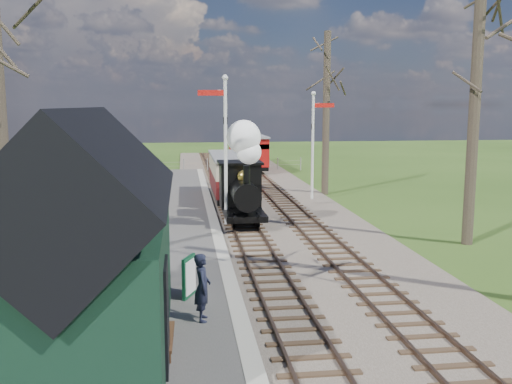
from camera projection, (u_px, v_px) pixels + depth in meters
distant_hills at (215, 270)px, 73.81m from camera, size 114.40×48.00×22.02m
ballast_bed at (256, 201)px, 29.78m from camera, size 8.00×60.00×0.10m
track_near at (231, 201)px, 29.61m from camera, size 1.60×60.00×0.15m
track_far at (280, 199)px, 29.94m from camera, size 1.60×60.00×0.15m
platform at (156, 238)px, 21.33m from camera, size 5.00×44.00×0.20m
coping_strip at (217, 236)px, 21.62m from camera, size 0.40×44.00×0.21m
station_shed at (88, 248)px, 11.09m from camera, size 3.25×6.30×4.78m
semaphore_near at (224, 140)px, 23.10m from camera, size 1.22×0.24×6.22m
semaphore_far at (314, 137)px, 29.67m from camera, size 1.22×0.24×5.72m
bare_trees at (306, 99)px, 17.34m from camera, size 15.51×22.39×12.00m
fence_line at (219, 164)px, 43.31m from camera, size 12.60×0.08×1.00m
locomotive at (242, 180)px, 23.50m from camera, size 1.70×3.98×4.26m
coach at (231, 175)px, 29.52m from camera, size 1.99×6.81×2.09m
red_carriage_a at (251, 152)px, 42.41m from camera, size 2.11×5.21×2.22m
red_carriage_b at (243, 147)px, 47.80m from camera, size 2.11×5.21×2.22m
sign_board at (189, 277)px, 14.41m from camera, size 0.35×0.69×1.05m
bench at (157, 330)px, 11.32m from camera, size 0.48×1.53×0.87m
person at (202, 287)px, 12.79m from camera, size 0.38×0.57×1.55m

